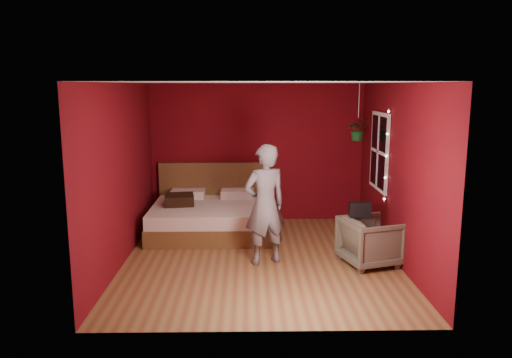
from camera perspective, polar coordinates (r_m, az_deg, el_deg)
name	(u,v)px	position (r m, az deg, el deg)	size (l,w,h in m)	color
floor	(260,259)	(7.58, 0.46, -9.09)	(4.50, 4.50, 0.00)	olive
room_walls	(260,148)	(7.19, 0.48, 3.61)	(4.04, 4.54, 2.62)	#650A10
window	(379,151)	(8.38, 13.89, 3.07)	(0.05, 0.97, 1.27)	white
fairy_lights	(386,156)	(7.87, 14.68, 2.56)	(0.04, 0.04, 1.45)	silver
bed	(211,216)	(8.87, -5.14, -4.19)	(2.05, 1.74, 1.13)	brown
person	(265,205)	(7.16, 1.04, -2.96)	(0.64, 0.42, 1.75)	slate
armchair	(370,241)	(7.42, 12.93, -6.96)	(0.74, 0.77, 0.70)	#585546
handbag	(360,209)	(7.34, 11.78, -3.42)	(0.30, 0.15, 0.22)	black
throw_pillow	(179,200)	(8.80, -8.76, -2.35)	(0.49, 0.49, 0.18)	black
hanging_plant	(358,129)	(8.72, 11.57, 5.58)	(0.40, 0.37, 0.97)	silver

